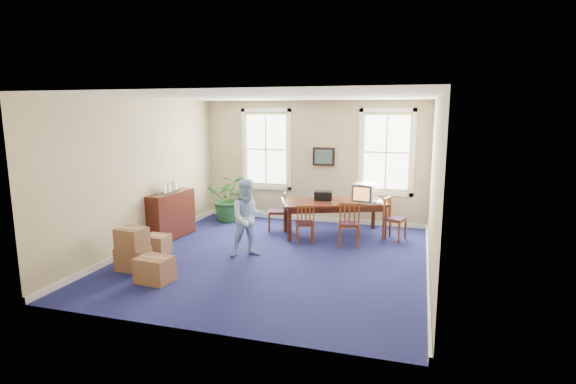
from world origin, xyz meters
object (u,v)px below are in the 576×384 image
(crt_tv, at_px, (365,193))
(cardboard_boxes, at_px, (146,247))
(man, at_px, (249,218))
(chair_near_left, at_px, (305,223))
(conference_table, at_px, (334,218))
(credenza, at_px, (171,216))
(potted_plant, at_px, (230,198))

(crt_tv, relative_size, cardboard_boxes, 0.37)
(man, bearing_deg, chair_near_left, 22.39)
(crt_tv, xyz_separation_m, chair_near_left, (-1.21, -0.88, -0.60))
(crt_tv, bearing_deg, conference_table, -164.24)
(man, relative_size, credenza, 1.17)
(conference_table, bearing_deg, chair_near_left, -143.43)
(crt_tv, height_order, cardboard_boxes, crt_tv)
(man, xyz_separation_m, potted_plant, (-1.58, 2.63, -0.16))
(credenza, bearing_deg, cardboard_boxes, -66.41)
(crt_tv, height_order, man, man)
(crt_tv, bearing_deg, man, -122.88)
(credenza, bearing_deg, conference_table, 26.38)
(conference_table, height_order, chair_near_left, chair_near_left)
(man, xyz_separation_m, cardboard_boxes, (-1.57, -1.26, -0.38))
(conference_table, xyz_separation_m, credenza, (-3.57, -1.34, 0.12))
(crt_tv, xyz_separation_m, cardboard_boxes, (-3.64, -3.39, -0.63))
(potted_plant, bearing_deg, man, -58.90)
(man, relative_size, cardboard_boxes, 1.08)
(conference_table, bearing_deg, potted_plant, 146.77)
(conference_table, distance_m, credenza, 3.81)
(chair_near_left, distance_m, cardboard_boxes, 3.49)
(conference_table, relative_size, credenza, 1.78)
(chair_near_left, relative_size, man, 0.56)
(conference_table, relative_size, chair_near_left, 2.70)
(crt_tv, distance_m, man, 2.97)
(potted_plant, bearing_deg, chair_near_left, -29.50)
(potted_plant, bearing_deg, crt_tv, -7.85)
(crt_tv, relative_size, chair_near_left, 0.60)
(cardboard_boxes, bearing_deg, credenza, 107.83)
(crt_tv, distance_m, chair_near_left, 1.61)
(chair_near_left, xyz_separation_m, man, (-0.86, -1.24, 0.35))
(chair_near_left, xyz_separation_m, potted_plant, (-2.44, 1.38, 0.18))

